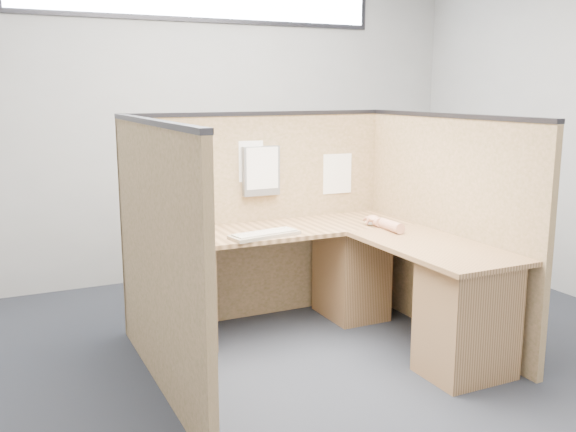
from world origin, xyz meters
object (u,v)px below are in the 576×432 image
l_desk (328,286)px  laptop (181,225)px  mouse (373,222)px  keyboard (265,235)px

l_desk → laptop: bearing=148.3°
mouse → laptop: bearing=165.7°
laptop → keyboard: 0.58m
laptop → keyboard: size_ratio=0.67×
laptop → keyboard: (0.47, -0.33, -0.04)m
laptop → mouse: laptop is taller
l_desk → laptop: (-0.85, 0.52, 0.39)m
keyboard → mouse: mouse is taller
keyboard → mouse: (0.84, 0.00, 0.01)m
l_desk → keyboard: bearing=153.4°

